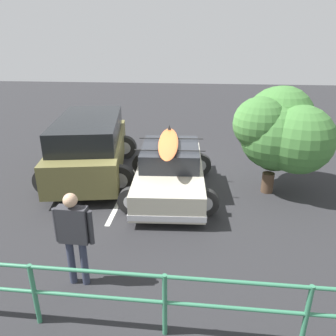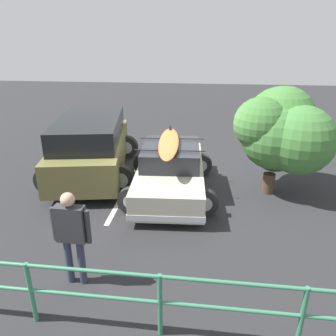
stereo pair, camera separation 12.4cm
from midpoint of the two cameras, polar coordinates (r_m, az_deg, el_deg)
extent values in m
cube|color=#28282B|center=(9.64, 0.84, -2.70)|extent=(44.00, 44.00, 0.02)
cube|color=silver|center=(9.31, -7.84, -3.76)|extent=(0.12, 3.84, 0.00)
cube|color=#B7B29E|center=(8.91, -0.03, -1.27)|extent=(1.92, 4.06, 0.62)
cube|color=#23262B|center=(8.85, 0.02, 2.44)|extent=(1.61, 1.99, 0.49)
cube|color=silver|center=(7.26, -0.71, -8.72)|extent=(1.75, 0.19, 0.14)
cube|color=silver|center=(10.79, 0.43, 1.88)|extent=(1.75, 0.19, 0.14)
cylinder|color=black|center=(7.87, 5.98, -5.96)|extent=(0.68, 0.18, 0.68)
cylinder|color=#B7B7BC|center=(7.87, 5.98, -5.96)|extent=(0.37, 0.19, 0.37)
cylinder|color=black|center=(7.95, -6.76, -5.69)|extent=(0.68, 0.18, 0.68)
cylinder|color=#B7B7BC|center=(7.95, -6.76, -5.69)|extent=(0.37, 0.19, 0.37)
cylinder|color=black|center=(10.11, 5.24, 0.58)|extent=(0.68, 0.18, 0.68)
cylinder|color=#B7B7BC|center=(10.11, 5.24, 0.58)|extent=(0.37, 0.19, 0.37)
cylinder|color=black|center=(10.17, -4.64, 0.74)|extent=(0.68, 0.18, 0.68)
cylinder|color=#B7B7BC|center=(10.17, -4.64, 0.74)|extent=(0.37, 0.19, 0.37)
cylinder|color=black|center=(8.27, -0.14, 3.07)|extent=(1.80, 0.13, 0.03)
cylinder|color=black|center=(9.26, 0.16, 5.17)|extent=(1.80, 0.13, 0.03)
ellipsoid|color=orange|center=(8.71, -0.34, 4.49)|extent=(0.72, 2.87, 0.09)
cone|color=black|center=(9.77, -0.13, 7.13)|extent=(0.10, 0.10, 0.14)
cube|color=brown|center=(10.32, -13.63, 2.63)|extent=(2.68, 4.90, 0.89)
cube|color=black|center=(10.11, -14.02, 6.72)|extent=(2.35, 3.87, 0.64)
cylinder|color=black|center=(12.59, -12.09, 6.70)|extent=(0.73, 0.30, 0.71)
cylinder|color=black|center=(9.03, -8.63, -1.92)|extent=(0.79, 0.22, 0.79)
cylinder|color=#B7B7BC|center=(9.03, -8.63, -1.92)|extent=(0.43, 0.23, 0.43)
cylinder|color=black|center=(9.38, -20.55, -2.19)|extent=(0.79, 0.22, 0.79)
cylinder|color=#B7B7BC|center=(9.38, -20.55, -2.19)|extent=(0.43, 0.23, 0.43)
cylinder|color=black|center=(11.63, -7.78, 3.62)|extent=(0.79, 0.22, 0.79)
cylinder|color=#B7B7BC|center=(11.63, -7.78, 3.62)|extent=(0.43, 0.23, 0.43)
cylinder|color=black|center=(11.90, -17.17, 3.27)|extent=(0.79, 0.22, 0.79)
cylinder|color=#B7B7BC|center=(11.90, -17.17, 3.27)|extent=(0.43, 0.23, 0.43)
cylinder|color=#33384C|center=(5.99, -14.96, -15.68)|extent=(0.12, 0.12, 0.85)
cylinder|color=#33384C|center=(6.07, -17.04, -15.33)|extent=(0.12, 0.12, 0.85)
cube|color=#333338|center=(5.62, -16.80, -9.44)|extent=(0.50, 0.22, 0.64)
sphere|color=#D6A884|center=(5.41, -17.32, -5.40)|extent=(0.23, 0.23, 0.23)
cylinder|color=#333338|center=(5.53, -13.97, -10.03)|extent=(0.09, 0.09, 0.60)
cylinder|color=#333338|center=(5.76, -19.46, -9.32)|extent=(0.09, 0.09, 0.60)
cylinder|color=#387F5B|center=(5.12, 22.22, -22.91)|extent=(0.07, 0.07, 1.05)
cylinder|color=#387F5B|center=(4.95, -1.35, -22.81)|extent=(0.07, 0.07, 1.05)
cylinder|color=#387F5B|center=(5.47, -22.83, -19.66)|extent=(0.07, 0.07, 1.05)
cylinder|color=#387F5B|center=(4.81, -13.27, -17.16)|extent=(9.52, 0.16, 0.06)
cylinder|color=#387F5B|center=(5.09, -12.81, -21.06)|extent=(9.52, 0.16, 0.06)
cylinder|color=#4C3828|center=(9.39, 16.59, -2.42)|extent=(0.32, 0.32, 0.56)
sphere|color=#427A38|center=(9.40, 18.84, 8.36)|extent=(1.67, 1.67, 1.67)
sphere|color=#427A38|center=(8.96, 17.49, 5.25)|extent=(1.70, 1.70, 1.70)
sphere|color=#427A38|center=(8.91, 21.50, 4.61)|extent=(1.76, 1.76, 1.76)
sphere|color=#427A38|center=(8.76, 15.25, 7.50)|extent=(1.37, 1.37, 1.37)
sphere|color=#427A38|center=(9.48, 17.75, 3.23)|extent=(1.26, 1.26, 1.26)
sphere|color=#427A38|center=(9.48, 18.18, 8.05)|extent=(1.77, 1.77, 1.77)
camera|label=1|loc=(0.06, -90.43, -0.17)|focal=35.00mm
camera|label=2|loc=(0.06, 89.57, 0.17)|focal=35.00mm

